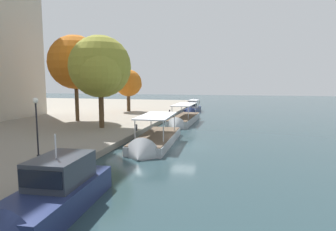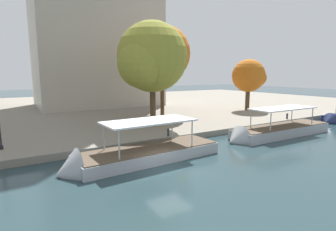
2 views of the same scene
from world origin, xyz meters
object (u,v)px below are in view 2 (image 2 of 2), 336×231
object	(u,v)px
tour_boat_2	(136,158)
tree_2	(250,77)
tour_boat_3	(275,133)
tree_3	(162,55)
mooring_bollard_1	(168,132)
mooring_bollard_0	(287,116)
tree_0	(151,59)

from	to	relation	value
tour_boat_2	tree_2	world-z (taller)	tree_2
tour_boat_3	tree_3	world-z (taller)	tree_3
tour_boat_2	mooring_bollard_1	distance (m)	6.16
mooring_bollard_0	tree_3	xyz separation A→B (m)	(-12.27, 11.44, 7.97)
tree_0	mooring_bollard_0	bearing A→B (deg)	-14.35
tour_boat_3	tree_2	world-z (taller)	tree_2
mooring_bollard_0	tree_2	distance (m)	10.36
mooring_bollard_1	tree_3	size ratio (longest dim) A/B	0.06
mooring_bollard_0	tree_2	bearing A→B (deg)	74.13
tour_boat_2	tree_0	world-z (taller)	tree_0
tour_boat_2	mooring_bollard_0	xyz separation A→B (m)	(23.23, 3.90, 0.68)
tree_2	mooring_bollard_1	bearing A→B (deg)	-156.47
mooring_bollard_0	tree_2	world-z (taller)	tree_2
tour_boat_2	tour_boat_3	size ratio (longest dim) A/B	0.92
tree_2	tree_0	bearing A→B (deg)	-168.00
mooring_bollard_0	tree_0	bearing A→B (deg)	165.65
mooring_bollard_1	tree_0	world-z (taller)	tree_0
mooring_bollard_0	tree_2	size ratio (longest dim) A/B	0.09
mooring_bollard_1	tree_3	world-z (taller)	tree_3
tree_0	tour_boat_2	bearing A→B (deg)	-124.00
mooring_bollard_1	tree_2	size ratio (longest dim) A/B	0.09
tree_0	tour_boat_3	bearing A→B (deg)	-39.97
tree_0	tree_3	world-z (taller)	tree_3
tree_2	tree_3	distance (m)	15.30
tour_boat_3	mooring_bollard_0	size ratio (longest dim) A/B	18.11
tour_boat_3	mooring_bollard_0	distance (m)	8.52
tour_boat_2	mooring_bollard_0	size ratio (longest dim) A/B	16.60
tour_boat_3	tree_2	bearing A→B (deg)	-127.58
tree_2	tour_boat_2	bearing A→B (deg)	-153.80
tree_3	mooring_bollard_1	bearing A→B (deg)	-117.13
tour_boat_3	tree_3	xyz separation A→B (m)	(-4.73, 15.36, 8.61)
tour_boat_2	tree_2	xyz separation A→B (m)	(25.72, 12.66, 5.63)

